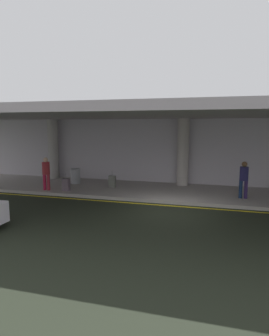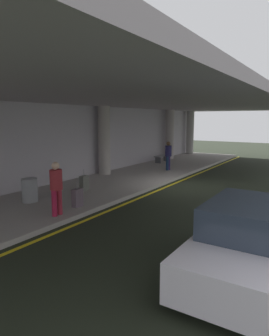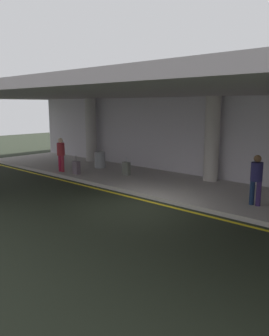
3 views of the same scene
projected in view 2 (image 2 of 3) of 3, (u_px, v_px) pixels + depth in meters
name	position (u px, v px, depth m)	size (l,w,h in m)	color
ground_plane	(185.00, 187.00, 14.13)	(60.00, 60.00, 0.00)	black
sidewalk	(130.00, 178.00, 15.76)	(26.00, 4.20, 0.15)	#A39C99
lane_stripe_yellow	(171.00, 185.00, 14.52)	(26.00, 0.14, 0.01)	yellow
support_column_left_mid	(104.00, 140.00, 16.33)	(0.64, 0.64, 3.65)	#A8A09A
support_column_center	(170.00, 134.00, 22.99)	(0.64, 0.64, 3.65)	#A89E9B
support_column_right_mid	(190.00, 132.00, 26.32)	(0.64, 0.64, 3.65)	#A4A09C
ceiling_overhang	(138.00, 102.00, 14.88)	(28.00, 13.20, 0.30)	#9C9299
terminal_back_wall	(95.00, 141.00, 16.67)	(26.00, 0.30, 3.80)	#B5AEB7
car_white	(249.00, 242.00, 6.00)	(4.10, 1.92, 1.50)	white
traveler_with_luggage	(168.00, 154.00, 17.73)	(0.38, 0.38, 1.68)	#122344
person_waiting_for_ride	(56.00, 185.00, 9.32)	(0.38, 0.38, 1.68)	#A41838
suitcase_upright_primary	(77.00, 198.00, 10.36)	(0.36, 0.22, 0.90)	#5F505B
suitcase_upright_secondary	(84.00, 183.00, 12.74)	(0.36, 0.22, 0.90)	#5B5D55
bench_metal	(162.00, 157.00, 21.10)	(1.60, 0.50, 0.48)	slate
trash_bin_steel	(30.00, 190.00, 10.98)	(0.56, 0.56, 0.85)	gray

